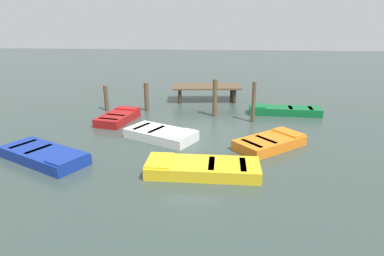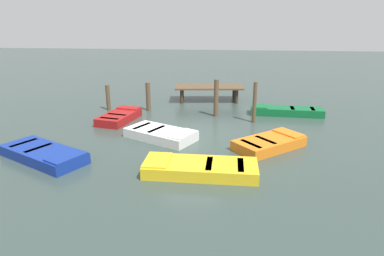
# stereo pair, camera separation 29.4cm
# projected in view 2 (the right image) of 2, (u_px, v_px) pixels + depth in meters

# --- Properties ---
(ground_plane) EXTENTS (80.00, 80.00, 0.00)m
(ground_plane) POSITION_uv_depth(u_px,v_px,m) (192.00, 135.00, 15.29)
(ground_plane) COLOR #33423D
(dock_segment) EXTENTS (4.31, 2.23, 0.95)m
(dock_segment) POSITION_uv_depth(u_px,v_px,m) (209.00, 88.00, 21.24)
(dock_segment) COLOR brown
(dock_segment) RESTS_ON ground_plane
(rowboat_orange) EXTENTS (3.12, 2.93, 0.46)m
(rowboat_orange) POSITION_uv_depth(u_px,v_px,m) (270.00, 143.00, 13.80)
(rowboat_orange) COLOR orange
(rowboat_orange) RESTS_ON ground_plane
(rowboat_white) EXTENTS (3.34, 2.70, 0.46)m
(rowboat_white) POSITION_uv_depth(u_px,v_px,m) (161.00, 134.00, 14.83)
(rowboat_white) COLOR silver
(rowboat_white) RESTS_ON ground_plane
(rowboat_green) EXTENTS (3.82, 1.21, 0.46)m
(rowboat_green) POSITION_uv_depth(u_px,v_px,m) (286.00, 111.00, 18.40)
(rowboat_green) COLOR #0F602D
(rowboat_green) RESTS_ON ground_plane
(rowboat_blue) EXTENTS (3.77, 2.91, 0.46)m
(rowboat_blue) POSITION_uv_depth(u_px,v_px,m) (44.00, 154.00, 12.69)
(rowboat_blue) COLOR navy
(rowboat_blue) RESTS_ON ground_plane
(rowboat_yellow) EXTENTS (3.80, 1.48, 0.46)m
(rowboat_yellow) POSITION_uv_depth(u_px,v_px,m) (200.00, 168.00, 11.54)
(rowboat_yellow) COLOR gold
(rowboat_yellow) RESTS_ON ground_plane
(rowboat_red) EXTENTS (1.80, 2.82, 0.46)m
(rowboat_red) POSITION_uv_depth(u_px,v_px,m) (119.00, 117.00, 17.35)
(rowboat_red) COLOR maroon
(rowboat_red) RESTS_ON ground_plane
(mooring_piling_mid_left) EXTENTS (0.24, 0.24, 1.97)m
(mooring_piling_mid_left) POSITION_uv_depth(u_px,v_px,m) (216.00, 98.00, 17.91)
(mooring_piling_mid_left) COLOR brown
(mooring_piling_mid_left) RESTS_ON ground_plane
(mooring_piling_near_left) EXTENTS (0.23, 0.23, 1.43)m
(mooring_piling_near_left) POSITION_uv_depth(u_px,v_px,m) (108.00, 98.00, 19.19)
(mooring_piling_near_left) COLOR brown
(mooring_piling_near_left) RESTS_ON ground_plane
(mooring_piling_near_right) EXTENTS (0.26, 0.26, 1.58)m
(mooring_piling_near_right) POSITION_uv_depth(u_px,v_px,m) (148.00, 97.00, 19.09)
(mooring_piling_near_right) COLOR brown
(mooring_piling_near_right) RESTS_ON ground_plane
(mooring_piling_mid_right) EXTENTS (0.19, 0.19, 2.03)m
(mooring_piling_mid_right) POSITION_uv_depth(u_px,v_px,m) (255.00, 102.00, 16.86)
(mooring_piling_mid_right) COLOR brown
(mooring_piling_mid_right) RESTS_ON ground_plane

